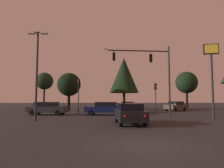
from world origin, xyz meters
name	(u,v)px	position (x,y,z in m)	size (l,w,h in m)	color
ground_plane	(118,111)	(0.00, 24.50, 0.00)	(168.00, 168.00, 0.00)	#262326
traffic_signal_mast_arm	(151,67)	(3.28, 14.39, 5.46)	(7.65, 0.73, 7.89)	#232326
traffic_light_corner_left	(78,89)	(-5.19, 16.84, 3.06)	(0.34, 0.37, 4.32)	#232326
traffic_light_corner_right	(156,92)	(5.26, 20.58, 2.93)	(0.34, 0.37, 4.12)	#232326
car_nearside_lane	(130,113)	(0.06, 6.98, 0.80)	(2.07, 4.44, 1.52)	black
car_crossing_left	(48,108)	(-8.66, 15.96, 0.80)	(4.75, 2.32, 1.52)	#232328
car_crossing_right	(105,108)	(-1.88, 15.63, 0.80)	(4.72, 2.15, 1.52)	#0F1947
car_far_lane	(176,106)	(9.22, 23.91, 0.79)	(4.31, 4.03, 1.52)	#473828
car_parked_lot	(128,107)	(1.27, 19.91, 0.79)	(2.74, 4.51, 1.52)	#232328
parking_lot_lamp_post	(37,63)	(-7.71, 9.48, 4.94)	(1.70, 0.36, 7.76)	#232326
store_sign_illuminated	(212,64)	(8.48, 11.11, 5.25)	(1.42, 0.52, 7.20)	#232326
tree_behind_sign	(186,83)	(14.92, 33.63, 5.36)	(4.55, 4.55, 7.67)	black
tree_left_far	(124,75)	(1.36, 28.59, 6.27)	(5.33, 5.33, 9.54)	black
tree_center_horizon	(69,85)	(-7.90, 24.60, 4.21)	(3.79, 3.79, 6.14)	black
tree_lot_edge	(44,81)	(-13.92, 30.92, 5.35)	(3.32, 3.32, 7.05)	black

